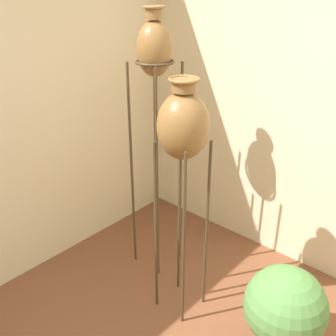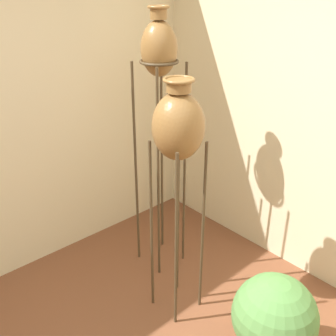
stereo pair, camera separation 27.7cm
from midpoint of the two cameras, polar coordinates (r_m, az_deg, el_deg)
name	(u,v)px [view 2 (the right image)]	position (r m, az deg, el deg)	size (l,w,h in m)	color
vase_stand_tall	(159,60)	(2.82, 1.62, 15.33)	(0.29, 0.29, 2.06)	#473823
vase_stand_medium	(178,130)	(2.38, 4.86, 5.43)	(0.32, 0.32, 1.70)	#473823
potted_plant	(273,322)	(2.62, 18.22, -20.54)	(0.51, 0.51, 0.67)	brown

